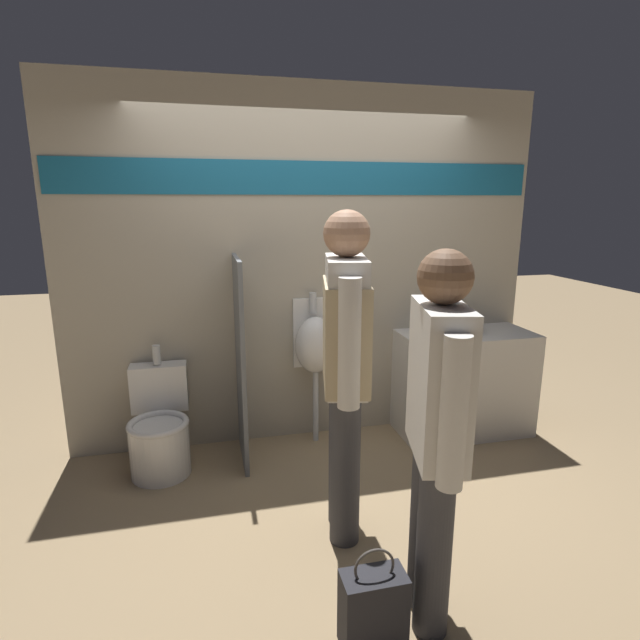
% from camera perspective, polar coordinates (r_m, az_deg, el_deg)
% --- Properties ---
extents(ground_plane, '(16.00, 16.00, 0.00)m').
position_cam_1_polar(ground_plane, '(3.73, 0.63, -16.49)').
color(ground_plane, '#997F5B').
extents(display_wall, '(3.64, 0.07, 2.70)m').
position_cam_1_polar(display_wall, '(3.85, -1.49, 5.97)').
color(display_wall, '#B2A893').
rests_on(display_wall, ground_plane).
extents(sink_counter, '(1.06, 0.51, 0.84)m').
position_cam_1_polar(sink_counter, '(4.26, 16.12, -6.91)').
color(sink_counter, silver).
rests_on(sink_counter, ground_plane).
extents(sink_basin, '(0.33, 0.33, 0.24)m').
position_cam_1_polar(sink_basin, '(4.14, 15.59, -0.58)').
color(sink_basin, white).
rests_on(sink_basin, sink_counter).
extents(cell_phone, '(0.07, 0.14, 0.01)m').
position_cam_1_polar(cell_phone, '(3.90, 13.16, -2.02)').
color(cell_phone, '#B7B7BC').
rests_on(cell_phone, sink_counter).
extents(divider_near_counter, '(0.03, 0.57, 1.49)m').
position_cam_1_polar(divider_near_counter, '(3.61, -9.07, -4.76)').
color(divider_near_counter, slate).
rests_on(divider_near_counter, ground_plane).
extents(urinal_near_counter, '(0.32, 0.27, 1.18)m').
position_cam_1_polar(urinal_near_counter, '(3.83, -0.56, -2.87)').
color(urinal_near_counter, silver).
rests_on(urinal_near_counter, ground_plane).
extents(toilet, '(0.42, 0.58, 0.86)m').
position_cam_1_polar(toilet, '(3.76, -17.85, -12.00)').
color(toilet, white).
rests_on(toilet, ground_plane).
extents(person_in_vest, '(0.33, 0.63, 1.82)m').
position_cam_1_polar(person_in_vest, '(2.67, 2.90, -4.09)').
color(person_in_vest, '#3D3D42').
rests_on(person_in_vest, ground_plane).
extents(person_with_lanyard, '(0.28, 0.57, 1.69)m').
position_cam_1_polar(person_with_lanyard, '(2.20, 13.15, -12.02)').
color(person_with_lanyard, '#3D3D42').
rests_on(person_with_lanyard, ground_plane).
extents(shopping_bag, '(0.27, 0.15, 0.48)m').
position_cam_1_polar(shopping_bag, '(2.45, 6.09, -30.05)').
color(shopping_bag, '#232328').
rests_on(shopping_bag, ground_plane).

